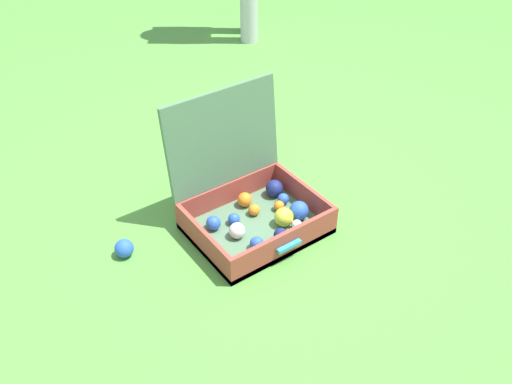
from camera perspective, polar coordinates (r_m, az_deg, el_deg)
The scene contains 3 objects.
ground_plane at distance 2.42m, azimuth 0.69°, elevation -2.36°, with size 16.00×16.00×0.00m, color #4C8C38.
open_suitcase at distance 2.31m, azimuth -0.59°, elevation -0.84°, with size 0.53×0.50×0.55m.
stray_ball_on_grass at distance 2.27m, azimuth -13.37°, elevation -5.64°, with size 0.08×0.08×0.08m, color blue.
Camera 1 is at (-1.11, -1.50, 1.55)m, focal length 39.01 mm.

